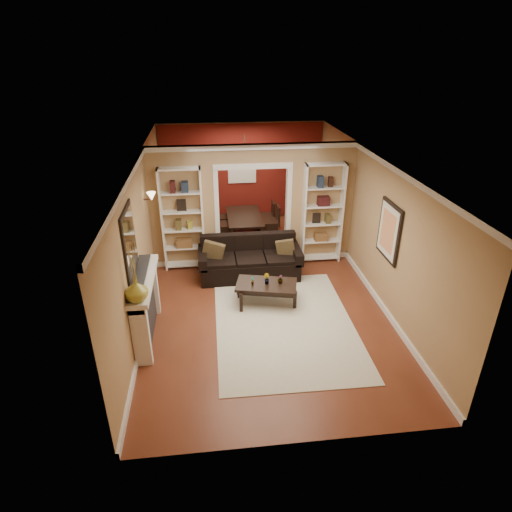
{
  "coord_description": "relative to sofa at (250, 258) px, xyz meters",
  "views": [
    {
      "loc": [
        -0.98,
        -7.73,
        4.55
      ],
      "look_at": [
        -0.16,
        -0.8,
        1.09
      ],
      "focal_mm": 30.0,
      "sensor_mm": 36.0,
      "label": 1
    }
  ],
  "objects": [
    {
      "name": "plant_center",
      "position": [
        0.2,
        -1.14,
        0.11
      ],
      "size": [
        0.14,
        0.15,
        0.21
      ],
      "primitive_type": "imported",
      "rotation": [
        0.0,
        0.0,
        2.16
      ],
      "color": "#336626",
      "rests_on": "coffee_table"
    },
    {
      "name": "ceiling",
      "position": [
        0.15,
        -0.45,
        2.27
      ],
      "size": [
        8.0,
        8.0,
        0.0
      ],
      "primitive_type": "plane",
      "rotation": [
        3.14,
        0.0,
        0.0
      ],
      "color": "white",
      "rests_on": "ground"
    },
    {
      "name": "wall_right",
      "position": [
        2.4,
        -0.45,
        0.92
      ],
      "size": [
        0.0,
        8.0,
        8.0
      ],
      "primitive_type": "plane",
      "rotation": [
        1.57,
        0.0,
        -1.57
      ],
      "color": "tan",
      "rests_on": "ground"
    },
    {
      "name": "red_back_panel",
      "position": [
        0.15,
        3.52,
        0.89
      ],
      "size": [
        4.44,
        0.04,
        2.64
      ],
      "primitive_type": "cube",
      "color": "maroon",
      "rests_on": "floor"
    },
    {
      "name": "vase",
      "position": [
        -1.94,
        -2.65,
        0.91
      ],
      "size": [
        0.35,
        0.35,
        0.35
      ],
      "primitive_type": "imported",
      "rotation": [
        0.0,
        0.0,
        -0.02
      ],
      "color": "#9B9832",
      "rests_on": "fireplace"
    },
    {
      "name": "dining_chair_se",
      "position": [
        0.66,
        2.5,
        -0.01
      ],
      "size": [
        0.45,
        0.45,
        0.84
      ],
      "primitive_type": "cube",
      "rotation": [
        0.0,
        0.0,
        -1.67
      ],
      "color": "black",
      "rests_on": "floor"
    },
    {
      "name": "dining_chair_sw",
      "position": [
        -0.44,
        2.5,
        -0.01
      ],
      "size": [
        0.44,
        0.44,
        0.85
      ],
      "primitive_type": "cube",
      "rotation": [
        0.0,
        0.0,
        1.52
      ],
      "color": "black",
      "rests_on": "floor"
    },
    {
      "name": "area_rug",
      "position": [
        0.43,
        -1.87,
        -0.42
      ],
      "size": [
        2.5,
        3.47,
        0.01
      ],
      "primitive_type": "cube",
      "rotation": [
        0.0,
        0.0,
        -0.01
      ],
      "color": "beige",
      "rests_on": "floor"
    },
    {
      "name": "pillow_left",
      "position": [
        -0.78,
        -0.02,
        0.21
      ],
      "size": [
        0.46,
        0.24,
        0.45
      ],
      "primitive_type": "cube",
      "rotation": [
        0.0,
        0.0,
        -0.27
      ],
      "color": "brown",
      "rests_on": "sofa"
    },
    {
      "name": "wall_front",
      "position": [
        0.15,
        -4.45,
        0.92
      ],
      "size": [
        8.0,
        0.0,
        8.0
      ],
      "primitive_type": "plane",
      "rotation": [
        -1.57,
        0.0,
        0.0
      ],
      "color": "tan",
      "rests_on": "ground"
    },
    {
      "name": "wall_sconce",
      "position": [
        -2.0,
        0.1,
        1.4
      ],
      "size": [
        0.18,
        0.18,
        0.22
      ],
      "primitive_type": "cube",
      "color": "#FFE0A5",
      "rests_on": "wall_left"
    },
    {
      "name": "fireplace",
      "position": [
        -1.94,
        -1.95,
        0.15
      ],
      "size": [
        0.32,
        1.7,
        1.16
      ],
      "primitive_type": "cube",
      "color": "white",
      "rests_on": "floor"
    },
    {
      "name": "dining_window",
      "position": [
        0.15,
        3.48,
        1.12
      ],
      "size": [
        0.78,
        0.03,
        0.98
      ],
      "primitive_type": "cube",
      "color": "#8CA5CC",
      "rests_on": "wall_back"
    },
    {
      "name": "mirror",
      "position": [
        -2.08,
        -1.95,
        1.37
      ],
      "size": [
        0.03,
        0.95,
        1.1
      ],
      "primitive_type": "cube",
      "color": "silver",
      "rests_on": "wall_left"
    },
    {
      "name": "coffee_table",
      "position": [
        0.2,
        -1.14,
        -0.21
      ],
      "size": [
        1.26,
        0.87,
        0.44
      ],
      "primitive_type": "cube",
      "rotation": [
        0.0,
        0.0,
        -0.23
      ],
      "color": "black",
      "rests_on": "floor"
    },
    {
      "name": "plant_right",
      "position": [
        0.47,
        -1.14,
        0.09
      ],
      "size": [
        0.12,
        0.12,
        0.17
      ],
      "primitive_type": "imported",
      "rotation": [
        0.0,
        0.0,
        4.5
      ],
      "color": "#336626",
      "rests_on": "coffee_table"
    },
    {
      "name": "dining_chair_ne",
      "position": [
        0.66,
        1.9,
        0.05
      ],
      "size": [
        0.51,
        0.51,
        0.95
      ],
      "primitive_type": "cube",
      "rotation": [
        0.0,
        0.0,
        -1.48
      ],
      "color": "black",
      "rests_on": "floor"
    },
    {
      "name": "bookshelf_left",
      "position": [
        -1.4,
        0.58,
        0.72
      ],
      "size": [
        0.9,
        0.3,
        2.3
      ],
      "primitive_type": "cube",
      "color": "white",
      "rests_on": "floor"
    },
    {
      "name": "partition_wall",
      "position": [
        0.15,
        0.75,
        0.92
      ],
      "size": [
        4.5,
        0.15,
        2.7
      ],
      "primitive_type": "cube",
      "color": "tan",
      "rests_on": "floor"
    },
    {
      "name": "plant_left",
      "position": [
        -0.07,
        -1.14,
        0.09
      ],
      "size": [
        0.1,
        0.11,
        0.17
      ],
      "primitive_type": "imported",
      "rotation": [
        0.0,
        0.0,
        0.99
      ],
      "color": "#336626",
      "rests_on": "coffee_table"
    },
    {
      "name": "wall_left",
      "position": [
        -2.1,
        -0.45,
        0.92
      ],
      "size": [
        0.0,
        8.0,
        8.0
      ],
      "primitive_type": "plane",
      "rotation": [
        1.57,
        0.0,
        1.57
      ],
      "color": "tan",
      "rests_on": "ground"
    },
    {
      "name": "dining_table",
      "position": [
        0.11,
        2.2,
        -0.15
      ],
      "size": [
        1.6,
        0.89,
        0.56
      ],
      "primitive_type": "imported",
      "rotation": [
        0.0,
        0.0,
        1.57
      ],
      "color": "black",
      "rests_on": "floor"
    },
    {
      "name": "chandelier",
      "position": [
        0.15,
        2.25,
        1.59
      ],
      "size": [
        0.5,
        0.5,
        0.3
      ],
      "primitive_type": "cube",
      "color": "#3C231B",
      "rests_on": "ceiling"
    },
    {
      "name": "sofa",
      "position": [
        0.0,
        0.0,
        0.0
      ],
      "size": [
        2.19,
        0.95,
        0.86
      ],
      "primitive_type": "cube",
      "color": "black",
      "rests_on": "floor"
    },
    {
      "name": "bookshelf_right",
      "position": [
        1.7,
        0.58,
        0.72
      ],
      "size": [
        0.9,
        0.3,
        2.3
      ],
      "primitive_type": "cube",
      "color": "white",
      "rests_on": "floor"
    },
    {
      "name": "framed_art",
      "position": [
        2.36,
        -1.45,
        1.12
      ],
      "size": [
        0.04,
        0.85,
        1.05
      ],
      "primitive_type": "cube",
      "color": "black",
      "rests_on": "wall_right"
    },
    {
      "name": "pillow_right",
      "position": [
        0.78,
        -0.02,
        0.18
      ],
      "size": [
        0.4,
        0.21,
        0.38
      ],
      "primitive_type": "cube",
      "rotation": [
        0.0,
        0.0,
        -0.26
      ],
      "color": "brown",
      "rests_on": "sofa"
    },
    {
      "name": "floor",
      "position": [
        0.15,
        -0.45,
        -0.43
      ],
      "size": [
        8.0,
        8.0,
        0.0
      ],
      "primitive_type": "plane",
      "color": "brown",
      "rests_on": "ground"
    },
    {
      "name": "dining_chair_nw",
      "position": [
        -0.44,
        1.9,
        0.02
      ],
      "size": [
        0.48,
        0.48,
        0.9
      ],
      "primitive_type": "cube",
      "rotation": [
        0.0,
        0.0,
        1.66
      ],
      "color": "black",
      "rests_on": "floor"
    },
    {
      "name": "wall_back",
      "position": [
        0.15,
        3.55,
        0.92
      ],
      "size": [
        8.0,
        0.0,
        8.0
      ],
      "primitive_type": "plane",
      "rotation": [
        1.57,
        0.0,
        0.0
      ],
      "color": "tan",
      "rests_on": "ground"
    }
  ]
}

